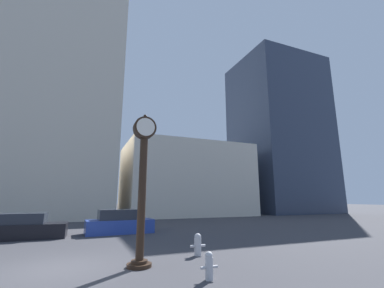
# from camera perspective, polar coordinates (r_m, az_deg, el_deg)

# --- Properties ---
(ground_plane) EXTENTS (200.00, 200.00, 0.00)m
(ground_plane) POSITION_cam_1_polar(r_m,az_deg,el_deg) (9.89, -27.83, -23.46)
(ground_plane) COLOR #38383D
(building_tall_tower) EXTENTS (15.23, 12.00, 36.29)m
(building_tall_tower) POSITION_cam_1_polar(r_m,az_deg,el_deg) (37.49, -27.94, 14.67)
(building_tall_tower) COLOR beige
(building_tall_tower) RESTS_ON ground_plane
(building_storefront_row) EXTENTS (16.20, 12.00, 9.32)m
(building_storefront_row) POSITION_cam_1_polar(r_m,az_deg,el_deg) (36.07, -1.77, -8.08)
(building_storefront_row) COLOR beige
(building_storefront_row) RESTS_ON ground_plane
(building_glass_modern) EXTENTS (13.48, 12.00, 25.75)m
(building_glass_modern) POSITION_cam_1_polar(r_m,az_deg,el_deg) (46.38, 18.71, 1.95)
(building_glass_modern) COLOR #2D384C
(building_glass_modern) RESTS_ON ground_plane
(street_clock) EXTENTS (0.81, 0.81, 5.19)m
(street_clock) POSITION_cam_1_polar(r_m,az_deg,el_deg) (9.13, -10.93, -7.82)
(street_clock) COLOR black
(street_clock) RESTS_ON ground_plane
(car_black) EXTENTS (4.17, 1.87, 1.38)m
(car_black) POSITION_cam_1_polar(r_m,az_deg,el_deg) (17.67, -33.14, -15.35)
(car_black) COLOR black
(car_black) RESTS_ON ground_plane
(car_blue) EXTENTS (4.24, 1.92, 1.49)m
(car_blue) POSITION_cam_1_polar(r_m,az_deg,el_deg) (17.92, -15.91, -16.57)
(car_blue) COLOR #28429E
(car_blue) RESTS_ON ground_plane
(fire_hydrant_near) EXTENTS (0.63, 0.27, 0.83)m
(fire_hydrant_near) POSITION_cam_1_polar(r_m,az_deg,el_deg) (10.80, 1.29, -21.37)
(fire_hydrant_near) COLOR #B7B7BC
(fire_hydrant_near) RESTS_ON ground_plane
(fire_hydrant_far) EXTENTS (0.51, 0.22, 0.74)m
(fire_hydrant_far) POSITION_cam_1_polar(r_m,az_deg,el_deg) (7.84, 3.81, -25.31)
(fire_hydrant_far) COLOR #B7B7BC
(fire_hydrant_far) RESTS_ON ground_plane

